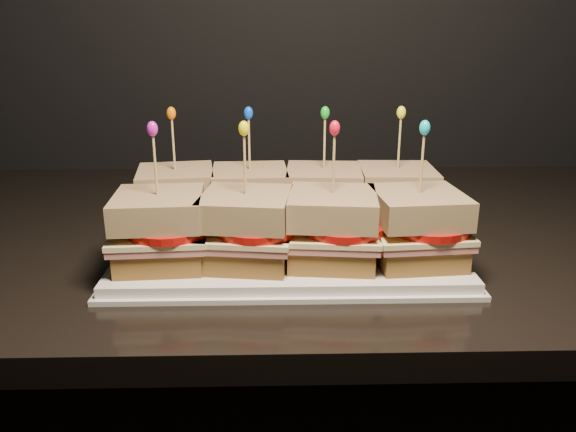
{
  "coord_description": "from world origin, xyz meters",
  "views": [
    {
      "loc": [
        -0.49,
        0.84,
        1.19
      ],
      "look_at": [
        -0.48,
        1.51,
        0.96
      ],
      "focal_mm": 35.0,
      "sensor_mm": 36.0,
      "label": 1
    }
  ],
  "objects": [
    {
      "name": "granite_slab",
      "position": [
        -0.53,
        1.65,
        0.89
      ],
      "size": [
        2.43,
        0.73,
        0.03
      ],
      "primitive_type": "cube",
      "color": "black",
      "rests_on": "cabinet"
    },
    {
      "name": "platter",
      "position": [
        -0.48,
        1.51,
        0.91
      ],
      "size": [
        0.42,
        0.26,
        0.02
      ],
      "primitive_type": "cube",
      "color": "white",
      "rests_on": "granite_slab"
    },
    {
      "name": "platter_rim",
      "position": [
        -0.48,
        1.51,
        0.91
      ],
      "size": [
        0.43,
        0.27,
        0.01
      ],
      "primitive_type": "cube",
      "color": "white",
      "rests_on": "granite_slab"
    },
    {
      "name": "sandwich_0_bread_bot",
      "position": [
        -0.63,
        1.57,
        0.94
      ],
      "size": [
        0.11,
        0.11,
        0.03
      ],
      "primitive_type": "cube",
      "rotation": [
        0.0,
        0.0,
        0.14
      ],
      "color": "#5A3A16",
      "rests_on": "platter"
    },
    {
      "name": "sandwich_0_ham",
      "position": [
        -0.63,
        1.57,
        0.95
      ],
      "size": [
        0.12,
        0.12,
        0.01
      ],
      "primitive_type": "cube",
      "rotation": [
        0.0,
        0.0,
        0.14
      ],
      "color": "#C8716A",
      "rests_on": "sandwich_0_bread_bot"
    },
    {
      "name": "sandwich_0_cheese",
      "position": [
        -0.63,
        1.57,
        0.96
      ],
      "size": [
        0.12,
        0.12,
        0.01
      ],
      "primitive_type": "cube",
      "rotation": [
        0.0,
        0.0,
        0.14
      ],
      "color": "beige",
      "rests_on": "sandwich_0_ham"
    },
    {
      "name": "sandwich_0_tomato",
      "position": [
        -0.61,
        1.57,
        0.97
      ],
      "size": [
        0.1,
        0.1,
        0.01
      ],
      "primitive_type": "cylinder",
      "color": "#B4110C",
      "rests_on": "sandwich_0_cheese"
    },
    {
      "name": "sandwich_0_bread_top",
      "position": [
        -0.63,
        1.57,
        0.99
      ],
      "size": [
        0.11,
        0.11,
        0.03
      ],
      "primitive_type": "cube",
      "rotation": [
        0.0,
        0.0,
        0.14
      ],
      "color": "#502A0E",
      "rests_on": "sandwich_0_tomato"
    },
    {
      "name": "sandwich_0_pick",
      "position": [
        -0.63,
        1.57,
        1.04
      ],
      "size": [
        0.0,
        0.0,
        0.09
      ],
      "primitive_type": "cylinder",
      "color": "tan",
      "rests_on": "sandwich_0_bread_top"
    },
    {
      "name": "sandwich_0_frill",
      "position": [
        -0.63,
        1.57,
        1.08
      ],
      "size": [
        0.01,
        0.01,
        0.02
      ],
      "primitive_type": "ellipsoid",
      "color": "#E66004",
      "rests_on": "sandwich_0_pick"
    },
    {
      "name": "sandwich_1_bread_bot",
      "position": [
        -0.53,
        1.57,
        0.94
      ],
      "size": [
        0.1,
        0.1,
        0.03
      ],
      "primitive_type": "cube",
      "rotation": [
        0.0,
        0.0,
        0.05
      ],
      "color": "#5A3A16",
      "rests_on": "platter"
    },
    {
      "name": "sandwich_1_ham",
      "position": [
        -0.53,
        1.57,
        0.95
      ],
      "size": [
        0.11,
        0.11,
        0.01
      ],
      "primitive_type": "cube",
      "rotation": [
        0.0,
        0.0,
        0.05
      ],
      "color": "#C8716A",
      "rests_on": "sandwich_1_bread_bot"
    },
    {
      "name": "sandwich_1_cheese",
      "position": [
        -0.53,
        1.57,
        0.96
      ],
      "size": [
        0.11,
        0.11,
        0.01
      ],
      "primitive_type": "cube",
      "rotation": [
        0.0,
        0.0,
        0.05
      ],
      "color": "beige",
      "rests_on": "sandwich_1_ham"
    },
    {
      "name": "sandwich_1_tomato",
      "position": [
        -0.51,
        1.57,
        0.97
      ],
      "size": [
        0.1,
        0.1,
        0.01
      ],
      "primitive_type": "cylinder",
      "color": "#B4110C",
      "rests_on": "sandwich_1_cheese"
    },
    {
      "name": "sandwich_1_bread_top",
      "position": [
        -0.53,
        1.57,
        0.99
      ],
      "size": [
        0.1,
        0.1,
        0.03
      ],
      "primitive_type": "cube",
      "rotation": [
        0.0,
        0.0,
        0.05
      ],
      "color": "#502A0E",
      "rests_on": "sandwich_1_tomato"
    },
    {
      "name": "sandwich_1_pick",
      "position": [
        -0.53,
        1.57,
        1.04
      ],
      "size": [
        0.0,
        0.0,
        0.09
      ],
      "primitive_type": "cylinder",
      "color": "tan",
      "rests_on": "sandwich_1_bread_top"
    },
    {
      "name": "sandwich_1_frill",
      "position": [
        -0.53,
        1.57,
        1.08
      ],
      "size": [
        0.01,
        0.01,
        0.02
      ],
      "primitive_type": "ellipsoid",
      "color": "blue",
      "rests_on": "sandwich_1_pick"
    },
    {
      "name": "sandwich_2_bread_bot",
      "position": [
        -0.43,
        1.57,
        0.94
      ],
      "size": [
        0.1,
        0.1,
        0.03
      ],
      "primitive_type": "cube",
      "rotation": [
        0.0,
        0.0,
        -0.07
      ],
      "color": "#5A3A16",
      "rests_on": "platter"
    },
    {
      "name": "sandwich_2_ham",
      "position": [
        -0.43,
        1.57,
        0.95
      ],
      "size": [
        0.11,
        0.11,
        0.01
      ],
      "primitive_type": "cube",
      "rotation": [
        0.0,
        0.0,
        -0.07
      ],
      "color": "#C8716A",
      "rests_on": "sandwich_2_bread_bot"
    },
    {
      "name": "sandwich_2_cheese",
      "position": [
        -0.43,
        1.57,
        0.96
      ],
      "size": [
        0.12,
        0.11,
        0.01
      ],
      "primitive_type": "cube",
      "rotation": [
        0.0,
        0.0,
        -0.07
      ],
      "color": "beige",
      "rests_on": "sandwich_2_ham"
    },
    {
      "name": "sandwich_2_tomato",
      "position": [
        -0.41,
        1.57,
        0.97
      ],
      "size": [
        0.1,
        0.1,
        0.01
      ],
      "primitive_type": "cylinder",
      "color": "#B4110C",
      "rests_on": "sandwich_2_cheese"
    },
    {
      "name": "sandwich_2_bread_top",
      "position": [
        -0.43,
        1.57,
        0.99
      ],
      "size": [
        0.11,
        0.11,
        0.03
      ],
      "primitive_type": "cube",
      "rotation": [
        0.0,
        0.0,
        -0.07
      ],
      "color": "#502A0E",
      "rests_on": "sandwich_2_tomato"
    },
    {
      "name": "sandwich_2_pick",
      "position": [
        -0.43,
        1.57,
        1.04
      ],
      "size": [
        0.0,
        0.0,
        0.09
      ],
      "primitive_type": "cylinder",
      "color": "tan",
      "rests_on": "sandwich_2_bread_top"
    },
    {
      "name": "sandwich_2_frill",
      "position": [
        -0.43,
        1.57,
        1.08
      ],
      "size": [
        0.01,
        0.01,
        0.02
      ],
      "primitive_type": "ellipsoid",
      "color": "green",
      "rests_on": "sandwich_2_pick"
    },
    {
      "name": "sandwich_3_bread_bot",
      "position": [
        -0.33,
        1.57,
        0.94
      ],
      "size": [
        0.1,
        0.1,
        0.03
      ],
      "primitive_type": "cube",
      "rotation": [
        0.0,
        0.0,
        -0.04
      ],
      "color": "#5A3A16",
      "rests_on": "platter"
    },
    {
      "name": "sandwich_3_ham",
      "position": [
        -0.33,
        1.57,
        0.95
      ],
      "size": [
        0.11,
        0.11,
        0.01
      ],
      "primitive_type": "cube",
      "rotation": [
        0.0,
        0.0,
        -0.04
      ],
      "color": "#C8716A",
      "rests_on": "sandwich_3_bread_bot"
    },
    {
      "name": "sandwich_3_cheese",
      "position": [
        -0.33,
        1.57,
        0.96
      ],
      "size": [
        0.11,
        0.11,
        0.01
      ],
      "primitive_type": "cube",
      "rotation": [
        0.0,
        0.0,
        -0.04
      ],
      "color": "beige",
      "rests_on": "sandwich_3_ham"
    },
    {
      "name": "sandwich_3_tomato",
      "position": [
        -0.31,
        1.57,
        0.97
      ],
      "size": [
        0.1,
        0.1,
        0.01
      ],
      "primitive_type": "cylinder",
      "color": "#B4110C",
      "rests_on": "sandwich_3_cheese"
    },
    {
      "name": "sandwich_3_bread_top",
      "position": [
        -0.33,
        1.57,
        0.99
      ],
      "size": [
        0.1,
        0.1,
        0.03
      ],
      "primitive_type": "cube",
      "rotation": [
        0.0,
        0.0,
        -0.04
      ],
      "color": "#502A0E",
      "rests_on": "sandwich_3_tomato"
    },
    {
      "name": "sandwich_3_pick",
      "position": [
        -0.33,
        1.57,
        1.04
      ],
      "size": [
        0.0,
        0.0,
        0.09
      ],
      "primitive_type": "cylinder",
      "color": "tan",
      "rests_on": "sandwich_3_bread_top"
    },
    {
      "name": "sandwich_3_frill",
      "position": [
        -0.33,
        1.57,
        1.08
      ],
      "size": [
        0.01,
        0.01,
        0.02
      ],
      "primitive_type": "ellipsoid",
      "color": "yellow",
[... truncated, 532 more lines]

